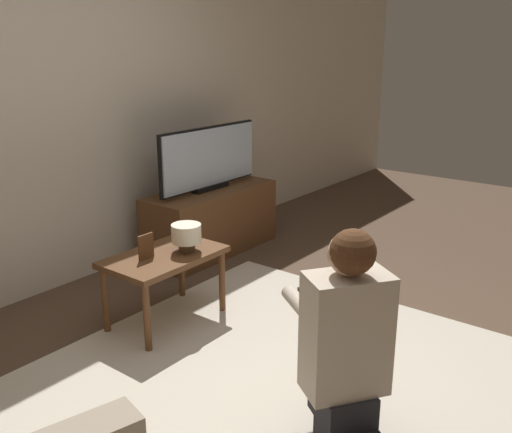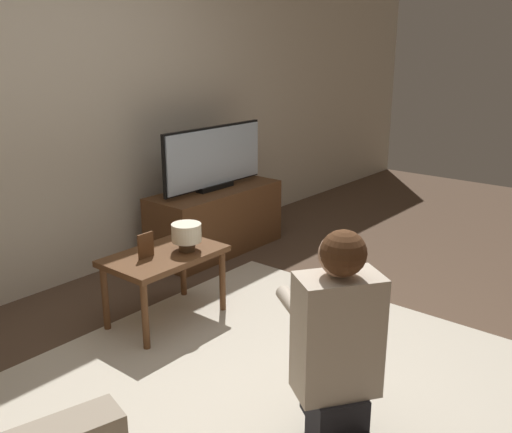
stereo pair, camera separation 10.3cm
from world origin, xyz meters
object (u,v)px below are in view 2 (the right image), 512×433
object	(u,v)px
coffee_table	(165,262)
person_kneeling	(339,348)
table_lamp	(187,234)
tv	(214,158)

from	to	relation	value
coffee_table	person_kneeling	size ratio (longest dim) A/B	0.74
coffee_table	table_lamp	xyz separation A→B (m)	(0.12, -0.08, 0.16)
tv	table_lamp	distance (m)	1.24
tv	coffee_table	size ratio (longest dim) A/B	1.50
coffee_table	table_lamp	size ratio (longest dim) A/B	3.94
person_kneeling	tv	bearing A→B (deg)	-89.96
coffee_table	table_lamp	world-z (taller)	table_lamp
tv	table_lamp	bearing A→B (deg)	-144.54
coffee_table	table_lamp	distance (m)	0.22
tv	table_lamp	size ratio (longest dim) A/B	5.91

